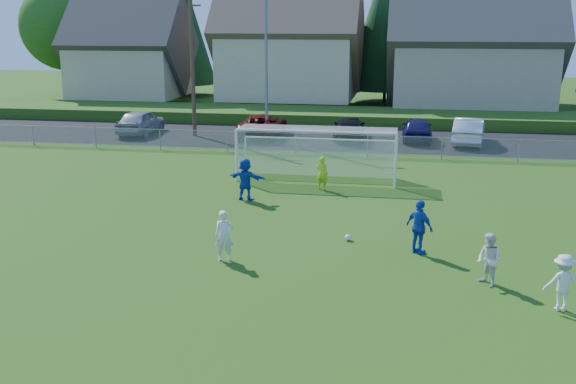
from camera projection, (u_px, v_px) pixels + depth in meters
The scene contains 21 objects.
ground at pixel (232, 326), 16.54m from camera, with size 160.00×160.00×0.00m, color #193D0C.
asphalt_lot at pixel (341, 139), 42.78m from camera, with size 60.00×60.00×0.00m, color black.
grass_embankment at pixel (351, 116), 49.84m from camera, with size 70.00×6.00×0.80m, color #1E420F.
soccer_ball at pixel (348, 237), 22.96m from camera, with size 0.22×0.22×0.22m, color white.
player_white_a at pixel (224, 236), 20.89m from camera, with size 0.58×0.38×1.60m, color silver.
player_white_b at pixel (489, 260), 18.92m from camera, with size 0.74×0.58×1.52m, color silver.
player_white_c at pixel (563, 282), 17.31m from camera, with size 0.98×0.56×1.51m, color silver.
player_blue_a at pixel (420, 227), 21.50m from camera, with size 1.04×0.43×1.77m, color #123EAE.
player_blue_b at pixel (245, 179), 28.01m from camera, with size 1.64×0.52×1.77m, color #123EAE.
goalkeeper at pixel (322, 173), 29.74m from camera, with size 0.54×0.36×1.49m, color #AFDB19.
car_a at pixel (140, 122), 44.40m from camera, with size 1.92×4.77×1.62m, color #999DA1.
car_c at pixel (263, 125), 43.27m from camera, with size 2.47×5.35×1.49m, color #540D09.
car_d at pixel (349, 128), 42.37m from camera, with size 1.95×4.79×1.39m, color black.
car_e at pixel (417, 129), 41.82m from camera, with size 1.77×4.40×1.50m, color #1B154C.
car_f at pixel (469, 131), 40.80m from camera, with size 1.70×4.88×1.61m, color silver.
soccer_goal at pixel (318, 145), 31.45m from camera, with size 7.42×1.90×2.50m.
chainlink_fence at pixel (331, 144), 37.38m from camera, with size 52.06×0.06×1.20m.
streetlight at pixel (267, 62), 40.90m from camera, with size 1.38×0.18×9.00m.
utility_pole at pixel (192, 55), 42.62m from camera, with size 1.60×0.26×10.00m.
houses_row at pixel (385, 20), 54.92m from camera, with size 53.90×11.45×13.27m.
tree_row at pixel (377, 25), 61.17m from camera, with size 65.98×12.36×13.80m.
Camera 1 is at (3.98, -14.74, 7.30)m, focal length 42.00 mm.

